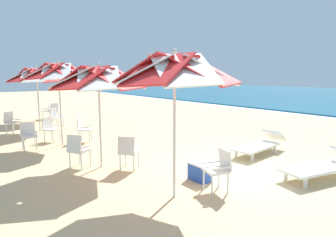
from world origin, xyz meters
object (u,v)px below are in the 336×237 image
object	(u,v)px
plastic_chair_5	(83,128)
plastic_chair_8	(54,110)
sun_lounger_0	(323,166)
plastic_chair_6	(56,117)
plastic_chair_2	(78,149)
beach_umbrella_3	(36,76)
cooler_box	(200,172)
plastic_chair_7	(11,121)
plastic_chair_3	(50,128)
plastic_chair_9	(47,110)
beach_umbrella_1	(98,79)
beach_umbrella_2	(58,72)
beach_umbrella_0	(175,71)
plastic_chair_4	(29,134)
sun_lounger_1	(260,144)
beach_umbrella_4	(37,77)
plastic_chair_0	(219,167)
plastic_chair_1	(128,150)

from	to	relation	value
plastic_chair_5	plastic_chair_8	bearing A→B (deg)	173.50
sun_lounger_0	plastic_chair_6	bearing A→B (deg)	-163.73
plastic_chair_2	beach_umbrella_3	size ratio (longest dim) A/B	0.32
plastic_chair_2	cooler_box	size ratio (longest dim) A/B	1.73
plastic_chair_5	plastic_chair_7	world-z (taller)	same
plastic_chair_3	plastic_chair_9	distance (m)	5.65
beach_umbrella_1	beach_umbrella_2	size ratio (longest dim) A/B	0.94
sun_lounger_0	beach_umbrella_0	bearing A→B (deg)	-110.57
plastic_chair_2	plastic_chair_4	xyz separation A→B (m)	(-2.68, -0.59, 0.00)
plastic_chair_3	plastic_chair_6	size ratio (longest dim) A/B	1.00
plastic_chair_3	plastic_chair_5	bearing A→B (deg)	50.53
beach_umbrella_2	plastic_chair_9	world-z (taller)	beach_umbrella_2
plastic_chair_4	cooler_box	distance (m)	5.70
beach_umbrella_1	cooler_box	world-z (taller)	beach_umbrella_1
plastic_chair_2	sun_lounger_1	world-z (taller)	plastic_chair_2
beach_umbrella_4	sun_lounger_1	xyz separation A→B (m)	(10.19, 3.74, -1.96)
plastic_chair_5	plastic_chair_6	size ratio (longest dim) A/B	1.00
plastic_chair_6	plastic_chair_4	bearing A→B (deg)	-27.93
plastic_chair_4	sun_lounger_1	distance (m)	7.09
beach_umbrella_1	beach_umbrella_2	world-z (taller)	beach_umbrella_2
beach_umbrella_1	plastic_chair_0	bearing A→B (deg)	23.26
plastic_chair_2	plastic_chair_6	size ratio (longest dim) A/B	1.00
plastic_chair_9	cooler_box	bearing A→B (deg)	1.27
beach_umbrella_1	plastic_chair_7	bearing A→B (deg)	-169.91
plastic_chair_1	plastic_chair_5	size ratio (longest dim) A/B	1.00
beach_umbrella_4	sun_lounger_0	xyz separation A→B (m)	(12.26, 3.14, -1.96)
plastic_chair_8	cooler_box	world-z (taller)	plastic_chair_8
beach_umbrella_1	plastic_chair_4	xyz separation A→B (m)	(-2.94, -1.09, -1.73)
plastic_chair_9	sun_lounger_0	world-z (taller)	plastic_chair_9
plastic_chair_7	plastic_chair_8	bearing A→B (deg)	137.59
plastic_chair_5	plastic_chair_8	world-z (taller)	same
beach_umbrella_2	beach_umbrella_3	distance (m)	3.07
beach_umbrella_2	beach_umbrella_4	distance (m)	5.58
plastic_chair_5	plastic_chair_8	xyz separation A→B (m)	(-5.77, 0.66, 0.00)
beach_umbrella_0	beach_umbrella_3	xyz separation A→B (m)	(-8.54, -0.40, -0.10)
plastic_chair_5	beach_umbrella_0	bearing A→B (deg)	-3.25
plastic_chair_9	sun_lounger_0	bearing A→B (deg)	11.20
beach_umbrella_1	sun_lounger_0	world-z (taller)	beach_umbrella_1
plastic_chair_5	sun_lounger_0	distance (m)	7.38
plastic_chair_3	plastic_chair_1	bearing A→B (deg)	8.66
beach_umbrella_1	beach_umbrella_0	bearing A→B (deg)	7.79
plastic_chair_7	plastic_chair_5	bearing A→B (deg)	29.06
plastic_chair_6	beach_umbrella_2	bearing A→B (deg)	-13.05
plastic_chair_1	plastic_chair_4	size ratio (longest dim) A/B	1.00
plastic_chair_0	plastic_chair_5	xyz separation A→B (m)	(-5.82, -0.57, 0.00)
plastic_chair_0	sun_lounger_1	distance (m)	3.25
plastic_chair_1	plastic_chair_6	bearing A→B (deg)	177.66
beach_umbrella_3	plastic_chair_8	xyz separation A→B (m)	(-2.73, 1.37, -1.79)
beach_umbrella_0	plastic_chair_7	xyz separation A→B (m)	(-8.64, -1.43, -1.89)
beach_umbrella_1	plastic_chair_7	xyz separation A→B (m)	(-6.10, -1.09, -1.73)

